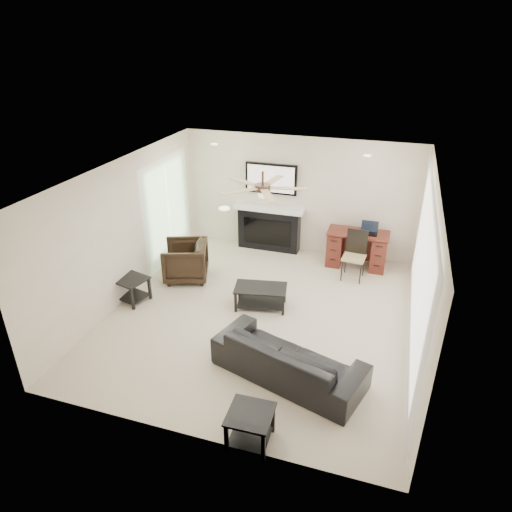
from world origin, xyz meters
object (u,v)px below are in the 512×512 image
object	(u,v)px
fireplace_unit	(269,208)
sofa	(289,358)
coffee_table	(261,297)
desk	(357,249)
armchair	(185,261)

from	to	relation	value
fireplace_unit	sofa	bearing A→B (deg)	-70.01
coffee_table	desk	distance (m)	2.52
armchair	desk	bearing A→B (deg)	97.20
sofa	coffee_table	distance (m)	1.84
desk	coffee_table	bearing A→B (deg)	-124.17
sofa	coffee_table	bearing A→B (deg)	-43.37
coffee_table	desk	world-z (taller)	desk
armchair	desk	world-z (taller)	desk
armchair	fireplace_unit	size ratio (longest dim) A/B	0.44
coffee_table	fireplace_unit	distance (m)	2.52
fireplace_unit	desk	world-z (taller)	fireplace_unit
sofa	desk	size ratio (longest dim) A/B	1.76
sofa	armchair	distance (m)	3.37
fireplace_unit	desk	xyz separation A→B (m)	(1.95, -0.26, -0.57)
sofa	coffee_table	world-z (taller)	sofa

